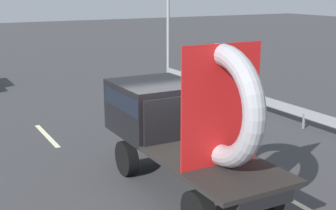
% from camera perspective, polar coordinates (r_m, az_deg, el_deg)
% --- Properties ---
extents(ground_plane, '(120.00, 120.00, 0.00)m').
position_cam_1_polar(ground_plane, '(11.70, 1.46, -9.65)').
color(ground_plane, '#38383A').
extents(flatbed_truck, '(2.02, 5.55, 3.68)m').
position_cam_1_polar(flatbed_truck, '(11.15, 1.02, -1.68)').
color(flatbed_truck, black).
rests_on(flatbed_truck, ground_plane).
extents(guardrail, '(0.10, 15.68, 0.71)m').
position_cam_1_polar(guardrail, '(17.99, 12.08, 0.39)').
color(guardrail, gray).
rests_on(guardrail, ground_plane).
extents(lane_dash_left_far, '(0.16, 2.69, 0.01)m').
position_cam_1_polar(lane_dash_left_far, '(15.82, -14.74, -3.67)').
color(lane_dash_left_far, beige).
rests_on(lane_dash_left_far, ground_plane).
extents(lane_dash_right_near, '(0.16, 2.98, 0.01)m').
position_cam_1_polar(lane_dash_right_near, '(10.87, 16.86, -12.22)').
color(lane_dash_right_near, beige).
rests_on(lane_dash_right_near, ground_plane).
extents(lane_dash_right_far, '(0.16, 2.38, 0.01)m').
position_cam_1_polar(lane_dash_right_far, '(17.24, -3.13, -1.73)').
color(lane_dash_right_far, beige).
rests_on(lane_dash_right_far, ground_plane).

